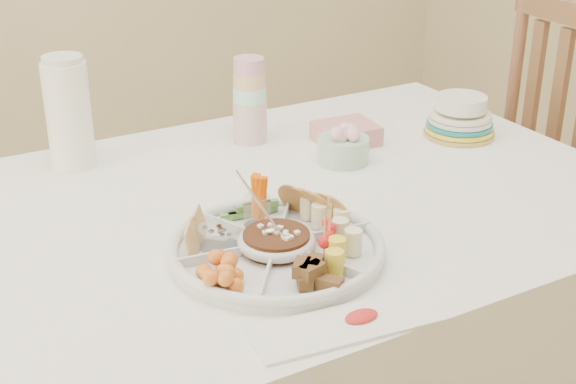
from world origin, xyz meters
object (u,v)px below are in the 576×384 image
chair (497,193)px  thermos (68,111)px  dining_table (275,353)px  party_tray (276,245)px  plate_stack (461,114)px

chair → thermos: bearing=172.3°
dining_table → party_tray: party_tray is taller
thermos → chair: bearing=-10.8°
thermos → plate_stack: size_ratio=1.48×
dining_table → thermos: size_ratio=5.93×
party_tray → thermos: (-0.20, 0.59, 0.11)m
party_tray → plate_stack: plate_stack is taller
party_tray → plate_stack: (0.68, 0.31, 0.03)m
chair → dining_table: bearing=-164.6°
dining_table → chair: bearing=12.3°
dining_table → plate_stack: bearing=10.3°
dining_table → party_tray: (-0.11, -0.20, 0.40)m
dining_table → chair: (0.80, 0.17, 0.14)m
chair → plate_stack: bearing=-159.6°
chair → plate_stack: (-0.22, -0.07, 0.29)m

